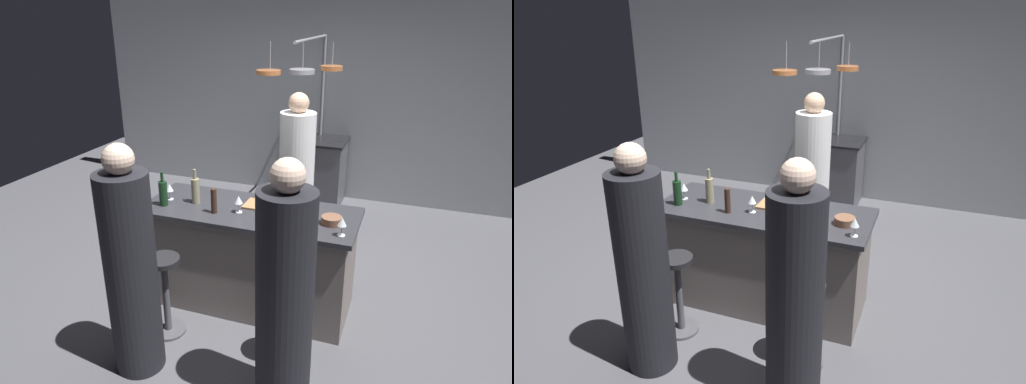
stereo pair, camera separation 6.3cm
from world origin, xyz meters
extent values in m
plane|color=#4C4C51|center=(0.00, 0.00, 0.00)|extent=(9.00, 9.00, 0.00)
cube|color=#9EA3A8|center=(0.00, 2.85, 1.30)|extent=(6.40, 0.16, 2.60)
cube|color=slate|center=(0.00, 0.00, 0.43)|extent=(1.72, 0.66, 0.86)
cube|color=#2D2D33|center=(0.00, 0.00, 0.88)|extent=(1.80, 0.72, 0.04)
cube|color=#47474C|center=(0.00, 2.45, 0.43)|extent=(0.76, 0.60, 0.86)
cube|color=black|center=(0.00, 2.45, 0.88)|extent=(0.80, 0.64, 0.03)
cylinder|color=white|center=(0.11, 1.06, 0.76)|extent=(0.36, 0.36, 1.51)
sphere|color=#D8AD8C|center=(0.11, 1.06, 1.61)|extent=(0.21, 0.21, 0.21)
cylinder|color=#4C4C51|center=(0.57, -0.62, 0.01)|extent=(0.28, 0.28, 0.02)
cylinder|color=#4C4C51|center=(0.57, -0.62, 0.33)|extent=(0.06, 0.06, 0.62)
cylinder|color=black|center=(0.57, -0.62, 0.66)|extent=(0.26, 0.26, 0.04)
cylinder|color=black|center=(0.60, -0.99, 0.75)|extent=(0.36, 0.36, 1.51)
sphere|color=beige|center=(0.60, -0.99, 1.60)|extent=(0.21, 0.21, 0.21)
cylinder|color=#4C4C51|center=(-0.48, -0.62, 0.01)|extent=(0.28, 0.28, 0.02)
cylinder|color=#4C4C51|center=(-0.48, -0.62, 0.33)|extent=(0.06, 0.06, 0.62)
cylinder|color=black|center=(-0.48, -0.62, 0.66)|extent=(0.26, 0.26, 0.04)
cylinder|color=black|center=(-0.49, -1.01, 0.75)|extent=(0.36, 0.36, 1.49)
sphere|color=beige|center=(-0.49, -1.01, 1.58)|extent=(0.20, 0.20, 0.20)
cylinder|color=gray|center=(0.00, 2.70, 1.07)|extent=(0.04, 0.04, 2.15)
cylinder|color=gray|center=(0.00, 1.98, 2.15)|extent=(0.04, 1.44, 0.04)
cylinder|color=#B26638|center=(-0.30, 1.37, 1.85)|extent=(0.26, 0.26, 0.04)
cylinder|color=gray|center=(-0.30, 1.41, 2.00)|extent=(0.01, 0.01, 0.30)
cylinder|color=gray|center=(0.05, 1.39, 1.87)|extent=(0.26, 0.26, 0.04)
cylinder|color=gray|center=(0.05, 1.41, 2.01)|extent=(0.01, 0.01, 0.28)
cylinder|color=#B26638|center=(0.35, 1.39, 1.91)|extent=(0.22, 0.22, 0.04)
cylinder|color=gray|center=(0.35, 1.41, 2.03)|extent=(0.01, 0.01, 0.24)
cube|color=#997047|center=(0.09, 0.10, 0.91)|extent=(0.32, 0.22, 0.02)
cylinder|color=#382319|center=(-0.25, -0.16, 1.01)|extent=(0.05, 0.05, 0.21)
cylinder|color=#B78C8E|center=(0.52, -0.10, 1.01)|extent=(0.07, 0.07, 0.23)
cylinder|color=#B78C8E|center=(0.52, -0.10, 1.17)|extent=(0.03, 0.03, 0.08)
cylinder|color=#143319|center=(-0.72, -0.16, 1.01)|extent=(0.07, 0.07, 0.21)
cylinder|color=#143319|center=(-0.72, -0.16, 1.15)|extent=(0.03, 0.03, 0.08)
cylinder|color=brown|center=(0.45, -0.25, 1.01)|extent=(0.07, 0.07, 0.22)
cylinder|color=brown|center=(0.45, -0.25, 1.17)|extent=(0.03, 0.03, 0.08)
cylinder|color=gray|center=(-0.49, -0.02, 1.01)|extent=(0.07, 0.07, 0.22)
cylinder|color=gray|center=(-0.49, -0.02, 1.16)|extent=(0.03, 0.03, 0.08)
cylinder|color=silver|center=(-0.73, -0.03, 0.90)|extent=(0.06, 0.06, 0.01)
cylinder|color=silver|center=(-0.73, -0.03, 0.94)|extent=(0.01, 0.01, 0.07)
cone|color=silver|center=(-0.73, -0.03, 1.01)|extent=(0.07, 0.07, 0.06)
cylinder|color=silver|center=(-0.07, -0.09, 0.90)|extent=(0.06, 0.06, 0.01)
cylinder|color=silver|center=(-0.07, -0.09, 0.94)|extent=(0.01, 0.01, 0.07)
cone|color=silver|center=(-0.07, -0.09, 1.01)|extent=(0.07, 0.07, 0.06)
cylinder|color=silver|center=(0.80, -0.22, 0.90)|extent=(0.06, 0.06, 0.01)
cylinder|color=silver|center=(0.80, -0.22, 0.94)|extent=(0.01, 0.01, 0.07)
cone|color=silver|center=(0.80, -0.22, 1.01)|extent=(0.07, 0.07, 0.06)
cylinder|color=brown|center=(0.69, -0.04, 0.93)|extent=(0.16, 0.16, 0.06)
cylinder|color=#B7B7BC|center=(0.30, -0.04, 0.93)|extent=(0.14, 0.14, 0.06)
camera|label=1|loc=(1.23, -3.26, 2.43)|focal=32.10mm
camera|label=2|loc=(1.29, -3.24, 2.43)|focal=32.10mm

